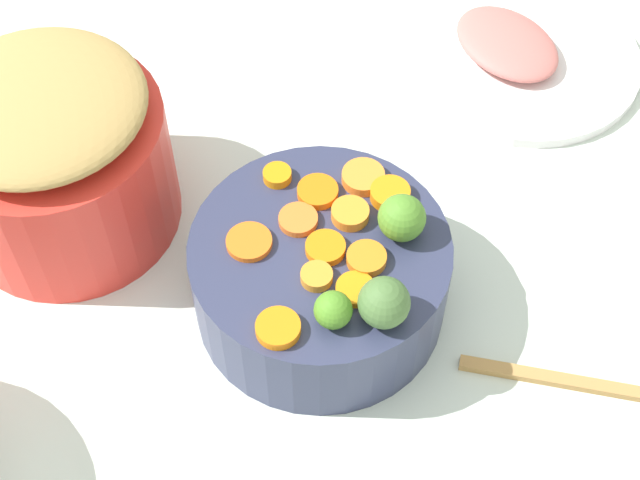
{
  "coord_description": "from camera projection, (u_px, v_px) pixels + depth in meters",
  "views": [
    {
      "loc": [
        -0.33,
        0.3,
        0.78
      ],
      "look_at": [
        0.01,
        -0.04,
        0.12
      ],
      "focal_mm": 53.74,
      "sensor_mm": 36.0,
      "label": 1
    }
  ],
  "objects": [
    {
      "name": "brussels_sprout_2",
      "position": [
        402.0,
        218.0,
        0.81
      ],
      "size": [
        0.04,
        0.04,
        0.04
      ],
      "primitive_type": "sphere",
      "color": "#50892B",
      "rests_on": "serving_bowl_carrots"
    },
    {
      "name": "carrot_slice_6",
      "position": [
        318.0,
        192.0,
        0.84
      ],
      "size": [
        0.05,
        0.05,
        0.01
      ],
      "primitive_type": "cylinder",
      "rotation": [
        0.0,
        0.0,
        5.49
      ],
      "color": "orange",
      "rests_on": "serving_bowl_carrots"
    },
    {
      "name": "carrot_slice_11",
      "position": [
        355.0,
        289.0,
        0.78
      ],
      "size": [
        0.04,
        0.04,
        0.01
      ],
      "primitive_type": "cylinder",
      "rotation": [
        0.0,
        0.0,
        1.76
      ],
      "color": "orange",
      "rests_on": "serving_bowl_carrots"
    },
    {
      "name": "carrot_slice_10",
      "position": [
        350.0,
        213.0,
        0.83
      ],
      "size": [
        0.05,
        0.05,
        0.01
      ],
      "primitive_type": "cylinder",
      "rotation": [
        0.0,
        0.0,
        4.14
      ],
      "color": "orange",
      "rests_on": "serving_bowl_carrots"
    },
    {
      "name": "tabletop",
      "position": [
        297.0,
        336.0,
        0.88
      ],
      "size": [
        2.4,
        2.4,
        0.02
      ],
      "primitive_type": "cube",
      "color": "silver",
      "rests_on": "ground"
    },
    {
      "name": "carrot_slice_5",
      "position": [
        249.0,
        242.0,
        0.81
      ],
      "size": [
        0.05,
        0.05,
        0.01
      ],
      "primitive_type": "cylinder",
      "rotation": [
        0.0,
        0.0,
        5.29
      ],
      "color": "orange",
      "rests_on": "serving_bowl_carrots"
    },
    {
      "name": "brussels_sprout_0",
      "position": [
        333.0,
        310.0,
        0.76
      ],
      "size": [
        0.03,
        0.03,
        0.03
      ],
      "primitive_type": "sphere",
      "color": "#4E8926",
      "rests_on": "serving_bowl_carrots"
    },
    {
      "name": "ham_slice_main",
      "position": [
        507.0,
        43.0,
        1.06
      ],
      "size": [
        0.15,
        0.12,
        0.02
      ],
      "primitive_type": "ellipsoid",
      "rotation": [
        0.0,
        0.0,
        6.1
      ],
      "color": "#CC6E68",
      "rests_on": "ham_plate"
    },
    {
      "name": "carrot_slice_0",
      "position": [
        317.0,
        276.0,
        0.79
      ],
      "size": [
        0.04,
        0.04,
        0.01
      ],
      "primitive_type": "cylinder",
      "rotation": [
        0.0,
        0.0,
        3.93
      ],
      "color": "orange",
      "rests_on": "serving_bowl_carrots"
    },
    {
      "name": "carrot_slice_7",
      "position": [
        277.0,
        175.0,
        0.85
      ],
      "size": [
        0.04,
        0.04,
        0.01
      ],
      "primitive_type": "cylinder",
      "rotation": [
        0.0,
        0.0,
        0.76
      ],
      "color": "orange",
      "rests_on": "serving_bowl_carrots"
    },
    {
      "name": "carrot_slice_4",
      "position": [
        392.0,
        196.0,
        0.84
      ],
      "size": [
        0.04,
        0.04,
        0.01
      ],
      "primitive_type": "cylinder",
      "rotation": [
        0.0,
        0.0,
        1.4
      ],
      "color": "orange",
      "rests_on": "serving_bowl_carrots"
    },
    {
      "name": "carrot_slice_3",
      "position": [
        278.0,
        328.0,
        0.76
      ],
      "size": [
        0.05,
        0.05,
        0.01
      ],
      "primitive_type": "cylinder",
      "rotation": [
        0.0,
        0.0,
        2.1
      ],
      "color": "orange",
      "rests_on": "serving_bowl_carrots"
    },
    {
      "name": "ham_plate",
      "position": [
        522.0,
        57.0,
        1.07
      ],
      "size": [
        0.26,
        0.26,
        0.01
      ],
      "primitive_type": "cylinder",
      "color": "white",
      "rests_on": "tabletop"
    },
    {
      "name": "stuffing_mound",
      "position": [
        37.0,
        105.0,
        0.82
      ],
      "size": [
        0.19,
        0.19,
        0.04
      ],
      "primitive_type": "ellipsoid",
      "color": "tan",
      "rests_on": "metal_pot"
    },
    {
      "name": "carrot_slice_9",
      "position": [
        324.0,
        247.0,
        0.81
      ],
      "size": [
        0.05,
        0.05,
        0.01
      ],
      "primitive_type": "cylinder",
      "rotation": [
        0.0,
        0.0,
        0.62
      ],
      "color": "orange",
      "rests_on": "serving_bowl_carrots"
    },
    {
      "name": "carrot_slice_2",
      "position": [
        298.0,
        220.0,
        0.83
      ],
      "size": [
        0.05,
        0.05,
        0.01
      ],
      "primitive_type": "cylinder",
      "rotation": [
        0.0,
        0.0,
        0.86
      ],
      "color": "orange",
      "rests_on": "serving_bowl_carrots"
    },
    {
      "name": "serving_bowl_carrots",
      "position": [
        320.0,
        276.0,
        0.85
      ],
      "size": [
        0.23,
        0.23,
        0.09
      ],
      "primitive_type": "cylinder",
      "color": "#303453",
      "rests_on": "tabletop"
    },
    {
      "name": "carrot_slice_8",
      "position": [
        366.0,
        258.0,
        0.8
      ],
      "size": [
        0.04,
        0.04,
        0.01
      ],
      "primitive_type": "cylinder",
      "rotation": [
        0.0,
        0.0,
        4.81
      ],
      "color": "orange",
      "rests_on": "serving_bowl_carrots"
    },
    {
      "name": "brussels_sprout_1",
      "position": [
        384.0,
        303.0,
        0.76
      ],
      "size": [
        0.04,
        0.04,
        0.04
      ],
      "primitive_type": "sphere",
      "color": "#4A6F38",
      "rests_on": "serving_bowl_carrots"
    },
    {
      "name": "metal_pot",
      "position": [
        59.0,
        169.0,
        0.89
      ],
      "size": [
        0.21,
        0.21,
        0.13
      ],
      "primitive_type": "cylinder",
      "color": "red",
      "rests_on": "tabletop"
    },
    {
      "name": "carrot_slice_1",
      "position": [
        363.0,
        177.0,
        0.85
      ],
      "size": [
        0.04,
        0.04,
        0.01
      ],
      "primitive_type": "cylinder",
      "rotation": [
        0.0,
        0.0,
        1.58
      ],
      "color": "orange",
      "rests_on": "serving_bowl_carrots"
    }
  ]
}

